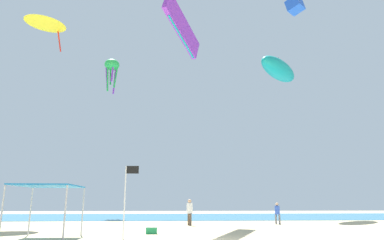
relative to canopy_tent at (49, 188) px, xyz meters
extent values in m
cube|color=teal|center=(7.13, 25.18, -2.20)|extent=(110.00, 20.93, 0.03)
cylinder|color=#B2B2B7|center=(-1.27, -1.50, -1.07)|extent=(0.07, 0.07, 2.28)
cylinder|color=#B2B2B7|center=(1.27, -1.50, -1.07)|extent=(0.07, 0.07, 2.28)
cylinder|color=#B2B2B7|center=(-1.27, 1.50, -1.07)|extent=(0.07, 0.07, 2.28)
cylinder|color=#B2B2B7|center=(1.27, 1.50, -1.07)|extent=(0.07, 0.07, 2.28)
cube|color=#1972B7|center=(0.00, 0.00, 0.10)|extent=(2.61, 3.07, 0.06)
cylinder|color=slate|center=(13.76, 9.30, -1.86)|extent=(0.14, 0.14, 0.71)
cylinder|color=slate|center=(13.55, 9.48, -1.86)|extent=(0.14, 0.14, 0.71)
cylinder|color=blue|center=(13.66, 9.39, -1.19)|extent=(0.37, 0.37, 0.62)
sphere|color=tan|center=(13.66, 9.39, -0.76)|extent=(0.23, 0.23, 0.23)
cylinder|color=brown|center=(6.99, 8.72, -1.80)|extent=(0.16, 0.16, 0.82)
cylinder|color=brown|center=(7.10, 8.42, -1.80)|extent=(0.16, 0.16, 0.82)
cylinder|color=white|center=(7.05, 8.57, -1.03)|extent=(0.43, 0.43, 0.71)
sphere|color=tan|center=(7.05, 8.57, -0.54)|extent=(0.27, 0.27, 0.27)
cylinder|color=silver|center=(3.58, -0.57, -0.61)|extent=(0.06, 0.06, 3.20)
cube|color=black|center=(3.88, -0.57, 0.81)|extent=(0.55, 0.02, 0.35)
cube|color=#1E8C4C|center=(4.70, 1.98, -2.05)|extent=(0.56, 0.36, 0.32)
cube|color=white|center=(4.70, 1.98, -1.88)|extent=(0.57, 0.37, 0.03)
cube|color=purple|center=(6.49, 10.53, 14.22)|extent=(3.51, 5.81, 3.90)
cube|color=teal|center=(6.49, 10.53, 13.36)|extent=(2.51, 4.42, 2.15)
cone|color=yellow|center=(-5.65, 11.85, 15.17)|extent=(4.99, 4.98, 1.01)
cylinder|color=red|center=(-4.78, 13.10, 14.02)|extent=(0.84, 0.64, 2.71)
ellipsoid|color=green|center=(-2.17, 26.01, 17.02)|extent=(2.47, 2.47, 1.39)
cylinder|color=green|center=(-2.37, 26.56, 15.52)|extent=(0.29, 0.41, 2.15)
cylinder|color=purple|center=(-2.75, 26.10, 15.20)|extent=(0.49, 0.26, 2.79)
cylinder|color=green|center=(-2.54, 25.55, 14.88)|extent=(0.43, 0.48, 3.43)
cylinder|color=purple|center=(-1.96, 25.46, 15.52)|extent=(0.29, 0.41, 2.15)
cylinder|color=green|center=(-1.59, 25.91, 15.20)|extent=(0.49, 0.26, 2.79)
cylinder|color=purple|center=(-1.79, 26.46, 14.88)|extent=(0.43, 0.48, 3.43)
cube|color=blue|center=(17.71, 12.86, 18.31)|extent=(2.05, 2.07, 1.47)
ellipsoid|color=teal|center=(18.15, 20.15, 14.50)|extent=(6.77, 7.13, 2.25)
cone|color=black|center=(18.15, 20.15, 15.69)|extent=(1.57, 1.57, 0.81)
camera|label=1|loc=(5.55, -16.46, -0.67)|focal=31.95mm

